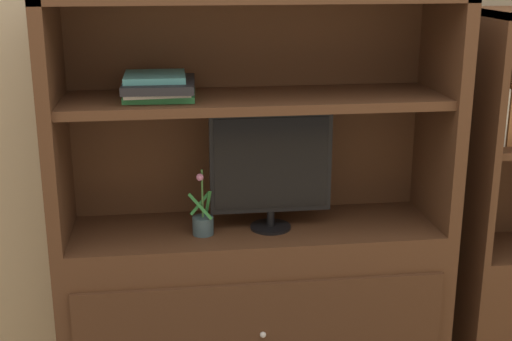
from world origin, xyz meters
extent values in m
cube|color=tan|center=(0.00, 0.75, 1.40)|extent=(6.00, 0.10, 2.80)
cube|color=#4C2D1C|center=(0.00, 0.40, 0.35)|extent=(1.55, 0.46, 0.70)
cube|color=#462A19|center=(0.00, 0.16, 0.35)|extent=(1.43, 0.02, 0.42)
sphere|color=silver|center=(0.00, 0.15, 0.35)|extent=(0.02, 0.02, 0.02)
cube|color=#4C2D1C|center=(-0.75, 0.40, 1.16)|extent=(0.05, 0.46, 0.92)
cube|color=#4C2D1C|center=(0.75, 0.40, 1.16)|extent=(0.05, 0.46, 0.92)
cube|color=#4C2D1C|center=(0.00, 0.62, 1.16)|extent=(1.55, 0.02, 0.92)
cube|color=#4C2D1C|center=(0.00, 0.40, 1.21)|extent=(1.45, 0.41, 0.04)
cylinder|color=black|center=(0.06, 0.37, 0.70)|extent=(0.16, 0.16, 0.01)
cylinder|color=black|center=(0.06, 0.37, 0.74)|extent=(0.03, 0.03, 0.06)
cube|color=black|center=(0.06, 0.37, 0.97)|extent=(0.48, 0.02, 0.40)
cube|color=black|center=(0.06, 0.36, 0.97)|extent=(0.45, 0.00, 0.36)
cylinder|color=#384C56|center=(-0.21, 0.34, 0.73)|extent=(0.08, 0.08, 0.07)
cylinder|color=#3D6B33|center=(-0.21, 0.34, 0.86)|extent=(0.01, 0.01, 0.19)
cube|color=#2D7A38|center=(-0.19, 0.35, 0.82)|extent=(0.03, 0.09, 0.14)
cube|color=#2D7A38|center=(-0.22, 0.36, 0.82)|extent=(0.08, 0.04, 0.09)
cube|color=#2D7A38|center=(-0.22, 0.32, 0.82)|extent=(0.09, 0.06, 0.10)
sphere|color=#C6729E|center=(-0.22, 0.33, 0.93)|extent=(0.03, 0.03, 0.03)
cube|color=#338C4C|center=(-0.36, 0.40, 1.24)|extent=(0.27, 0.27, 0.02)
cube|color=silver|center=(-0.38, 0.40, 1.26)|extent=(0.26, 0.30, 0.02)
cube|color=black|center=(-0.36, 0.39, 1.28)|extent=(0.28, 0.34, 0.03)
cube|color=teal|center=(-0.37, 0.41, 1.31)|extent=(0.23, 0.24, 0.02)
cube|color=#4C2D1C|center=(1.15, 0.40, 0.27)|extent=(0.49, 0.36, 0.54)
cube|color=#4C2D1C|center=(0.92, 0.40, 1.04)|extent=(0.03, 0.36, 1.00)
cube|color=#4C2D1C|center=(1.15, 0.57, 1.04)|extent=(0.49, 0.02, 1.00)
cube|color=silver|center=(0.99, 0.40, 1.13)|extent=(0.03, 0.14, 0.23)
cube|color=#A56638|center=(1.03, 0.40, 1.14)|extent=(0.04, 0.14, 0.25)
camera|label=1|loc=(-0.34, -2.23, 1.73)|focal=49.40mm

